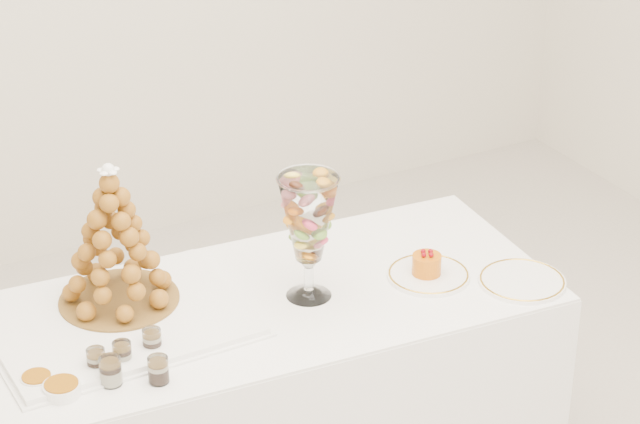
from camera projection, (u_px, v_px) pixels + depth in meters
buffet_table at (241, 406)px, 3.57m from camera, size 1.82×0.83×0.67m
lace_tray at (118, 321)px, 3.33m from camera, size 0.67×0.51×0.02m
macaron_vase at (308, 220)px, 3.36m from camera, size 0.17×0.17×0.36m
cake_plate at (428, 275)px, 3.55m from camera, size 0.24×0.24×0.01m
spare_plate at (522, 281)px, 3.52m from camera, size 0.25×0.25×0.01m
verrine_a at (96, 360)px, 3.12m from camera, size 0.06×0.06×0.06m
verrine_b at (122, 354)px, 3.15m from camera, size 0.05×0.05×0.07m
verrine_c at (152, 341)px, 3.20m from camera, size 0.06×0.06×0.07m
verrine_d at (111, 371)px, 3.07m from camera, size 0.07×0.07×0.07m
verrine_e at (158, 370)px, 3.08m from camera, size 0.06×0.06×0.07m
ramekin_back at (37, 381)px, 3.08m from camera, size 0.08×0.08×0.03m
ramekin_front at (62, 389)px, 3.04m from camera, size 0.09×0.09×0.03m
croquembouche at (114, 236)px, 3.31m from camera, size 0.34×0.34×0.41m
mousse_cake at (427, 264)px, 3.54m from camera, size 0.08×0.08×0.07m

